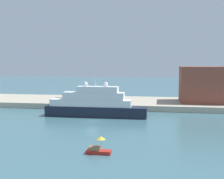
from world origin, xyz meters
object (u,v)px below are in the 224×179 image
(small_motorboat, at_px, (98,149))
(parked_car, at_px, (59,100))
(person_figure, at_px, (80,98))
(mooring_bollard, at_px, (113,103))
(harbor_building, at_px, (208,84))
(large_yacht, at_px, (94,105))

(small_motorboat, bearing_deg, parked_car, 116.18)
(small_motorboat, height_order, person_figure, person_figure)
(small_motorboat, height_order, mooring_bollard, small_motorboat)
(harbor_building, relative_size, person_figure, 10.13)
(large_yacht, xyz_separation_m, parked_car, (-14.32, 13.98, -0.88))
(parked_car, bearing_deg, small_motorboat, -63.82)
(small_motorboat, relative_size, mooring_bollard, 5.43)
(large_yacht, xyz_separation_m, harbor_building, (31.10, 20.65, 4.04))
(person_figure, height_order, mooring_bollard, person_figure)
(parked_car, bearing_deg, mooring_bollard, -10.15)
(large_yacht, bearing_deg, person_figure, 116.24)
(harbor_building, relative_size, parked_car, 3.76)
(small_motorboat, distance_m, mooring_bollard, 41.21)
(harbor_building, relative_size, mooring_bollard, 23.46)
(large_yacht, xyz_separation_m, small_motorboat, (7.37, -30.12, -2.30))
(small_motorboat, relative_size, parked_car, 0.87)
(mooring_bollard, bearing_deg, large_yacht, -106.24)
(harbor_building, xyz_separation_m, parked_car, (-45.41, -6.67, -4.93))
(person_figure, bearing_deg, parked_car, -144.65)
(person_figure, bearing_deg, mooring_bollard, -30.41)
(small_motorboat, height_order, harbor_building, harbor_building)
(mooring_bollard, bearing_deg, person_figure, 149.59)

